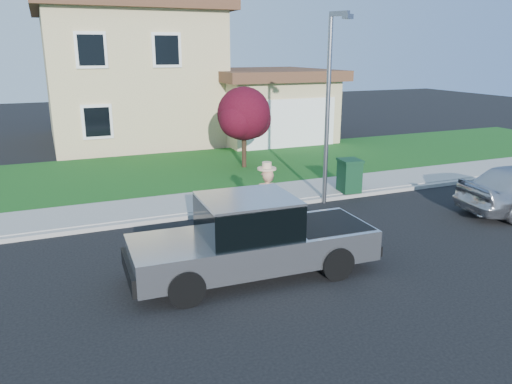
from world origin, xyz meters
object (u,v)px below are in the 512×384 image
Objects in this scene: street_lamp at (330,99)px; pickup_truck at (253,239)px; woman at (267,202)px; trash_bin at (349,175)px; ornamental_tree at (245,116)px.

pickup_truck is at bearing -159.45° from street_lamp.
pickup_truck is 2.74× the size of woman.
pickup_truck is 6.71m from trash_bin.
ornamental_tree is at bearing 116.49° from trash_bin.
street_lamp is at bearing 45.55° from pickup_truck.
trash_bin is at bearing -2.83° from street_lamp.
street_lamp is at bearing -83.14° from ornamental_tree.
street_lamp reaches higher than woman.
trash_bin is (1.73, -4.85, -1.43)m from ornamental_tree.
pickup_truck is 9.84m from ornamental_tree.
pickup_truck is 1.68× the size of ornamental_tree.
trash_bin is 0.19× the size of street_lamp.
woman reaches higher than trash_bin.
pickup_truck is 6.12m from street_lamp.
pickup_truck is at bearing -110.61° from ornamental_tree.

